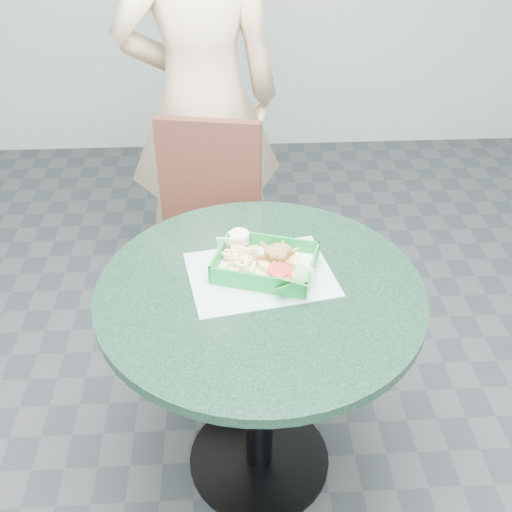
{
  "coord_description": "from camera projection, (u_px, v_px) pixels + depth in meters",
  "views": [
    {
      "loc": [
        -0.08,
        -1.26,
        1.79
      ],
      "look_at": [
        -0.01,
        0.1,
        0.8
      ],
      "focal_mm": 42.0,
      "sensor_mm": 36.0,
      "label": 1
    }
  ],
  "objects": [
    {
      "name": "floor",
      "position": [
        259.0,
        460.0,
        2.07
      ],
      "size": [
        4.0,
        5.0,
        0.02
      ],
      "primitive_type": "cube",
      "color": "#303335",
      "rests_on": "ground"
    },
    {
      "name": "sauce_ramekin",
      "position": [
        230.0,
        248.0,
        1.71
      ],
      "size": [
        0.06,
        0.06,
        0.03
      ],
      "rotation": [
        0.0,
        0.0,
        0.02
      ],
      "color": "silver",
      "rests_on": "food_basket"
    },
    {
      "name": "cafe_table",
      "position": [
        260.0,
        338.0,
        1.73
      ],
      "size": [
        0.89,
        0.89,
        0.75
      ],
      "color": "black",
      "rests_on": "floor"
    },
    {
      "name": "food_basket",
      "position": [
        265.0,
        272.0,
        1.67
      ],
      "size": [
        0.27,
        0.2,
        0.05
      ],
      "rotation": [
        0.0,
        0.0,
        -0.31
      ],
      "color": "#118E32",
      "rests_on": "placemat"
    },
    {
      "name": "placemat",
      "position": [
        261.0,
        280.0,
        1.67
      ],
      "size": [
        0.44,
        0.36,
        0.0
      ],
      "primitive_type": "cube",
      "rotation": [
        0.0,
        0.0,
        0.18
      ],
      "color": "#A4C3C1",
      "rests_on": "cafe_table"
    },
    {
      "name": "dining_chair",
      "position": [
        211.0,
        228.0,
        2.28
      ],
      "size": [
        0.39,
        0.39,
        0.93
      ],
      "rotation": [
        0.0,
        0.0,
        -0.18
      ],
      "color": "brown",
      "rests_on": "floor"
    },
    {
      "name": "garnish_cup",
      "position": [
        290.0,
        280.0,
        1.61
      ],
      "size": [
        0.11,
        0.1,
        0.04
      ],
      "rotation": [
        0.0,
        0.0,
        0.29
      ],
      "color": "white",
      "rests_on": "food_basket"
    },
    {
      "name": "fries_pile",
      "position": [
        237.0,
        265.0,
        1.66
      ],
      "size": [
        0.13,
        0.14,
        0.05
      ],
      "primitive_type": null,
      "rotation": [
        0.0,
        0.0,
        -0.19
      ],
      "color": "#FBD796",
      "rests_on": "food_basket"
    },
    {
      "name": "diner_person",
      "position": [
        200.0,
        62.0,
        2.27
      ],
      "size": [
        0.83,
        0.61,
        2.1
      ],
      "primitive_type": "imported",
      "rotation": [
        0.0,
        0.0,
        3.28
      ],
      "color": "beige",
      "rests_on": "floor"
    },
    {
      "name": "crab_sandwich",
      "position": [
        276.0,
        258.0,
        1.67
      ],
      "size": [
        0.11,
        0.11,
        0.07
      ],
      "rotation": [
        0.0,
        0.0,
        -0.38
      ],
      "color": "#E7BF57",
      "rests_on": "food_basket"
    }
  ]
}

